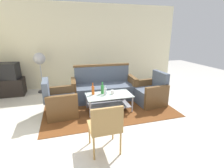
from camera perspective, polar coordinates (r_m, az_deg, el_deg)
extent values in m
plane|color=beige|center=(3.64, 0.59, -13.57)|extent=(14.00, 14.00, 0.00)
cube|color=beige|center=(6.14, -7.80, 12.65)|extent=(6.52, 0.12, 2.80)
cube|color=brown|center=(4.41, -1.37, -7.76)|extent=(3.16, 2.01, 0.01)
cube|color=#4C5666|center=(4.83, -2.63, -2.73)|extent=(1.63, 0.77, 0.42)
cube|color=#4C5666|center=(5.01, -3.40, 3.33)|extent=(1.60, 0.21, 0.48)
cube|color=brown|center=(5.02, 6.81, -0.88)|extent=(0.15, 0.70, 0.62)
cube|color=brown|center=(4.73, -12.70, -2.33)|extent=(0.15, 0.70, 0.62)
cube|color=brown|center=(4.95, -3.45, 6.37)|extent=(1.64, 0.17, 0.06)
cube|color=#4C5666|center=(4.13, -16.52, -7.14)|extent=(0.68, 0.63, 0.40)
cube|color=#4C5666|center=(3.99, -21.46, -1.96)|extent=(0.14, 0.60, 0.45)
cube|color=brown|center=(4.41, -16.81, -4.38)|extent=(0.66, 0.13, 0.58)
cube|color=brown|center=(3.80, -16.40, -7.87)|extent=(0.66, 0.13, 0.58)
cube|color=#4C5666|center=(4.65, 12.49, -4.08)|extent=(0.70, 0.65, 0.40)
cube|color=#4C5666|center=(4.69, 16.02, 1.31)|extent=(0.16, 0.61, 0.45)
cube|color=brown|center=(4.37, 14.88, -4.41)|extent=(0.67, 0.15, 0.58)
cube|color=brown|center=(4.88, 10.50, -1.81)|extent=(0.67, 0.15, 0.58)
cube|color=silver|center=(4.09, -1.01, -3.73)|extent=(1.10, 0.60, 0.02)
cube|color=#9E9EA5|center=(4.20, -0.99, -7.21)|extent=(1.00, 0.52, 0.02)
cylinder|color=#9E9EA5|center=(4.31, -8.50, -5.57)|extent=(0.04, 0.04, 0.40)
cylinder|color=#9E9EA5|center=(4.54, 4.38, -4.24)|extent=(0.04, 0.04, 0.40)
cylinder|color=#9E9EA5|center=(3.84, -7.41, -8.46)|extent=(0.04, 0.04, 0.40)
cylinder|color=#9E9EA5|center=(4.10, 6.92, -6.75)|extent=(0.04, 0.04, 0.40)
cylinder|color=#2D8C38|center=(4.14, -3.26, -1.90)|extent=(0.08, 0.08, 0.21)
cylinder|color=#2D8C38|center=(4.09, -3.29, 0.07)|extent=(0.03, 0.03, 0.09)
cylinder|color=#D85919|center=(4.09, -6.43, -2.20)|extent=(0.07, 0.07, 0.21)
cylinder|color=#D85919|center=(4.05, -6.50, -0.24)|extent=(0.03, 0.03, 0.09)
cylinder|color=silver|center=(4.06, -2.26, -2.59)|extent=(0.07, 0.07, 0.16)
cylinder|color=silver|center=(4.02, -2.28, -1.02)|extent=(0.03, 0.03, 0.07)
cylinder|color=silver|center=(4.12, 0.11, -2.74)|extent=(0.08, 0.08, 0.10)
cube|color=black|center=(6.00, -31.17, -0.90)|extent=(0.80, 0.50, 0.52)
cube|color=black|center=(5.89, -31.91, 3.74)|extent=(0.65, 0.52, 0.48)
cube|color=black|center=(6.09, -31.12, 4.23)|extent=(0.51, 0.08, 0.36)
cylinder|color=#2D2D33|center=(5.94, -22.17, -2.32)|extent=(0.32, 0.32, 0.03)
cylinder|color=#B2B2B7|center=(5.80, -22.70, 2.26)|extent=(0.03, 0.03, 0.95)
sphere|color=#B2B2B7|center=(5.70, -23.37, 7.93)|extent=(0.36, 0.36, 0.36)
cube|color=#AD844C|center=(2.78, -2.72, -14.04)|extent=(0.48, 0.48, 0.04)
cube|color=#AD844C|center=(2.48, -1.54, -12.22)|extent=(0.48, 0.04, 0.40)
cylinder|color=#AD844C|center=(3.03, -7.67, -15.95)|extent=(0.03, 0.03, 0.42)
cylinder|color=#AD844C|center=(3.11, 0.26, -14.89)|extent=(0.03, 0.03, 0.42)
cylinder|color=#AD844C|center=(2.69, -6.14, -20.69)|extent=(0.03, 0.03, 0.42)
cylinder|color=#AD844C|center=(2.78, 2.91, -19.26)|extent=(0.03, 0.03, 0.42)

